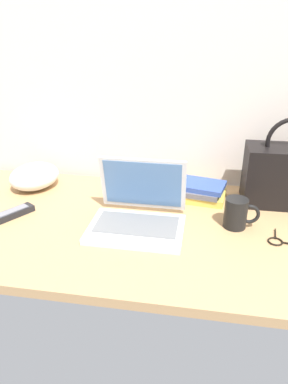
% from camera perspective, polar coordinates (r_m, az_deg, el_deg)
% --- Properties ---
extents(desk, '(1.60, 0.76, 0.03)m').
position_cam_1_polar(desk, '(1.23, 0.81, -5.76)').
color(desk, tan).
rests_on(desk, ground).
extents(laptop, '(0.31, 0.27, 0.21)m').
position_cam_1_polar(laptop, '(1.20, -0.90, -3.36)').
color(laptop, silver).
rests_on(laptop, desk).
extents(coffee_mug, '(0.12, 0.08, 0.10)m').
position_cam_1_polar(coffee_mug, '(1.22, 14.65, -3.26)').
color(coffee_mug, black).
rests_on(coffee_mug, desk).
extents(remote_control_near, '(0.12, 0.16, 0.02)m').
position_cam_1_polar(remote_control_near, '(1.35, -20.43, -3.28)').
color(remote_control_near, black).
rests_on(remote_control_near, desk).
extents(remote_control_far, '(0.07, 0.16, 0.02)m').
position_cam_1_polar(remote_control_far, '(1.47, -5.11, 0.75)').
color(remote_control_far, '#4C4C51').
rests_on(remote_control_far, desk).
extents(eyeglasses, '(0.12, 0.12, 0.01)m').
position_cam_1_polar(eyeglasses, '(1.20, 21.82, -7.50)').
color(eyeglasses, black).
rests_on(eyeglasses, desk).
extents(handbag, '(0.30, 0.16, 0.33)m').
position_cam_1_polar(handbag, '(1.42, 21.78, 2.61)').
color(handbag, black).
rests_on(handbag, desk).
extents(book_stack, '(0.22, 0.17, 0.07)m').
position_cam_1_polar(book_stack, '(1.40, 8.62, 0.19)').
color(book_stack, '#D8BF4C').
rests_on(book_stack, desk).
extents(cushion, '(0.24, 0.26, 0.10)m').
position_cam_1_polar(cushion, '(1.55, -17.14, 2.45)').
color(cushion, silver).
rests_on(cushion, desk).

